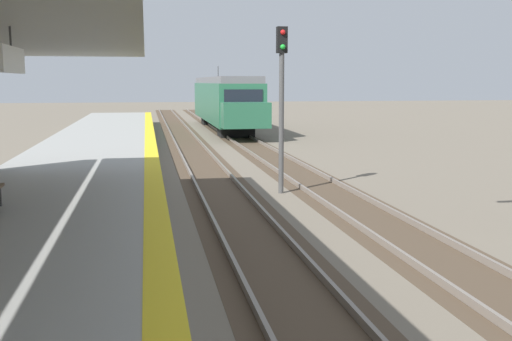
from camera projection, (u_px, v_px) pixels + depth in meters
name	position (u px, v px, depth m)	size (l,w,h in m)	color
station_platform	(50.00, 226.00, 12.89)	(5.00, 80.00, 0.91)	#999993
track_pair_nearest_platform	(228.00, 201.00, 17.62)	(2.34, 120.00, 0.16)	#4C3D2D
track_pair_middle	(339.00, 197.00, 18.23)	(2.34, 120.00, 0.16)	#4C3D2D
approaching_train	(225.00, 100.00, 44.08)	(2.93, 19.60, 4.76)	#286647
rail_signal_post	(282.00, 92.00, 18.72)	(0.32, 0.34, 5.20)	#4C4C4C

